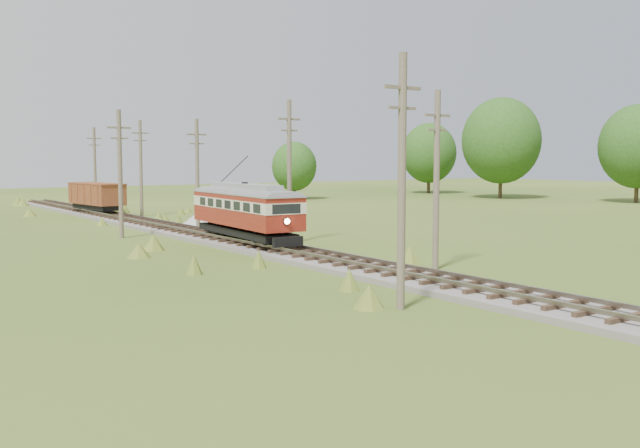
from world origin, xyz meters
TOP-DOWN VIEW (x-y plane):
  - railbed_main at (0.00, 34.00)m, footprint 3.60×96.00m
  - streetcar at (-0.00, 30.96)m, footprint 3.30×10.98m
  - gondola at (0.00, 59.47)m, footprint 3.28×7.83m
  - gravel_pile at (4.69, 46.31)m, footprint 3.44×3.65m
  - utility_pole_r_2 at (3.30, 18.00)m, footprint 1.60×0.30m
  - utility_pole_r_3 at (3.20, 31.00)m, footprint 1.60×0.30m
  - utility_pole_r_4 at (3.00, 44.00)m, footprint 1.60×0.30m
  - utility_pole_r_5 at (3.40, 57.00)m, footprint 1.60×0.30m
  - utility_pole_r_6 at (3.20, 70.00)m, footprint 1.60×0.30m
  - utility_pole_l_a at (-4.20, 12.00)m, footprint 1.60×0.30m
  - utility_pole_l_b at (-4.50, 40.00)m, footprint 1.60×0.30m
  - tree_right_3 at (60.00, 42.00)m, footprint 9.24×9.24m
  - tree_right_4 at (54.00, 58.00)m, footprint 10.50×10.50m
  - tree_right_5 at (56.00, 74.00)m, footprint 8.40×8.40m
  - tree_mid_b at (30.00, 72.00)m, footprint 5.88×5.88m

SIDE VIEW (x-z plane):
  - railbed_main at x=0.00m, z-range -0.09..0.48m
  - gravel_pile at x=4.69m, z-range -0.04..1.21m
  - gondola at x=0.00m, z-range 0.66..3.19m
  - streetcar at x=0.00m, z-range -0.11..4.86m
  - utility_pole_r_4 at x=3.00m, z-range 0.12..8.52m
  - tree_mid_b at x=30.00m, z-range 0.54..8.12m
  - utility_pole_r_2 at x=3.30m, z-range 0.12..8.72m
  - utility_pole_l_b at x=-4.50m, z-range 0.12..8.72m
  - utility_pole_r_6 at x=3.20m, z-range 0.12..8.82m
  - utility_pole_r_5 at x=3.40m, z-range 0.13..9.03m
  - utility_pole_r_3 at x=3.20m, z-range 0.13..9.13m
  - utility_pole_l_a at x=-4.20m, z-range 0.13..9.13m
  - tree_right_5 at x=56.00m, z-range 0.78..11.60m
  - tree_right_3 at x=60.00m, z-range 0.86..12.77m
  - tree_right_4 at x=54.00m, z-range 0.98..14.51m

